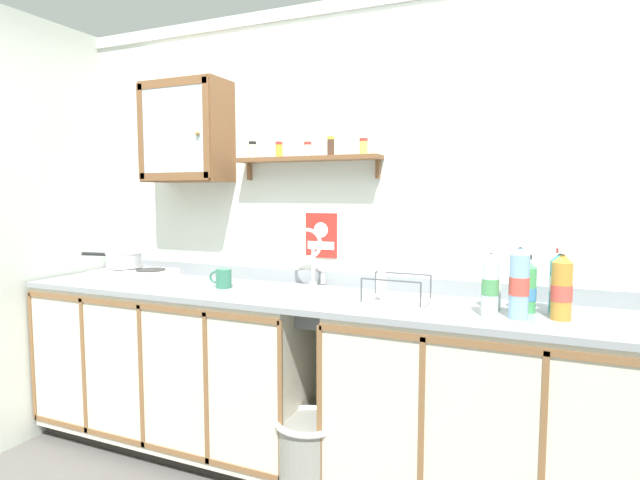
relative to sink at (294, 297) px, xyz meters
The scene contains 20 objects.
back_wall 0.45m from the sink, 79.54° to the left, with size 3.93×0.07×2.55m.
lower_cabinet_run 0.88m from the sink, behind, with size 1.72×0.62×0.94m.
lower_cabinet_run_right 1.11m from the sink, ahead, with size 1.42×0.62×0.94m.
countertop 0.07m from the sink, 35.99° to the right, with size 3.29×0.64×0.03m, color gray.
backsplash 0.27m from the sink, 78.16° to the left, with size 3.29×0.02×0.08m, color gray.
sink is the anchor object (origin of this frame).
hot_plate_stove 1.06m from the sink, behind, with size 0.43×0.31×0.07m.
saucepan 1.18m from the sink, behind, with size 0.40×0.22×0.10m.
bottle_juice_amber_0 1.30m from the sink, ahead, with size 0.09×0.09×0.30m.
bottle_opaque_white_1 1.01m from the sink, ahead, with size 0.08×0.08×0.24m.
bottle_soda_green_2 1.15m from the sink, ahead, with size 0.09×0.09×0.26m.
bottle_water_blue_3 1.14m from the sink, ahead, with size 0.08×0.08×0.33m.
bottle_water_clear_4 1.03m from the sink, ahead, with size 0.07×0.07×0.30m.
bottle_detergent_teal_5 1.29m from the sink, ahead, with size 0.08×0.08×0.29m.
dish_rack 0.56m from the sink, ahead, with size 0.31×0.24×0.16m.
mug 0.43m from the sink, behind, with size 0.13×0.09×0.11m.
wall_cabinet 1.22m from the sink, behind, with size 0.53×0.28×0.60m.
spice_shelf 0.78m from the sink, 95.51° to the left, with size 0.86×0.14×0.23m.
warning_sign 0.41m from the sink, 80.26° to the left, with size 0.19×0.01×0.25m.
trash_bin 0.79m from the sink, 51.35° to the right, with size 0.33×0.33×0.41m.
Camera 1 is at (1.15, -1.94, 1.49)m, focal length 28.59 mm.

